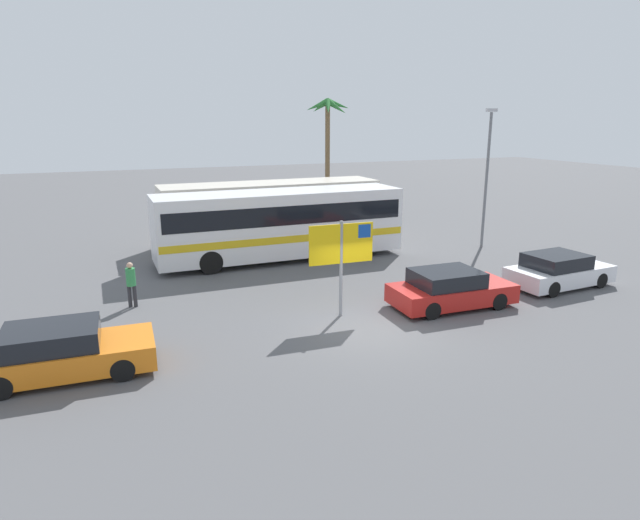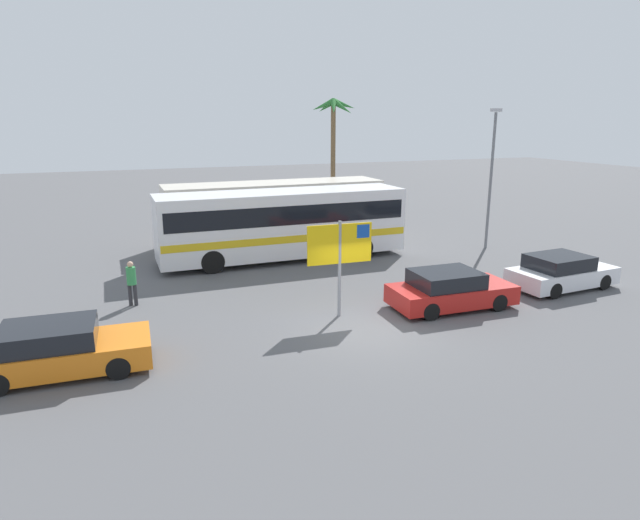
% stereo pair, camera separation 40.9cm
% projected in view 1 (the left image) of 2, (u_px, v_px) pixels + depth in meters
% --- Properties ---
extents(ground, '(120.00, 120.00, 0.00)m').
position_uv_depth(ground, '(372.00, 329.00, 16.87)').
color(ground, '#565659').
extents(bus_front_coach, '(11.30, 2.67, 3.17)m').
position_uv_depth(bus_front_coach, '(280.00, 222.00, 24.82)').
color(bus_front_coach, white).
rests_on(bus_front_coach, ground).
extents(bus_rear_coach, '(11.30, 2.67, 3.17)m').
position_uv_depth(bus_rear_coach, '(271.00, 209.00, 28.22)').
color(bus_rear_coach, silver).
rests_on(bus_rear_coach, ground).
extents(ferry_sign, '(2.20, 0.15, 3.20)m').
position_uv_depth(ferry_sign, '(343.00, 247.00, 17.50)').
color(ferry_sign, gray).
rests_on(ferry_sign, ground).
extents(car_red, '(4.32, 2.03, 1.32)m').
position_uv_depth(car_red, '(450.00, 289.00, 18.75)').
color(car_red, red).
rests_on(car_red, ground).
extents(car_orange, '(4.44, 2.07, 1.32)m').
position_uv_depth(car_orange, '(61.00, 352.00, 13.71)').
color(car_orange, orange).
rests_on(car_orange, ground).
extents(car_white, '(4.27, 2.10, 1.32)m').
position_uv_depth(car_white, '(559.00, 271.00, 21.01)').
color(car_white, silver).
rests_on(car_white, ground).
extents(pedestrian_crossing_lot, '(0.32, 0.32, 1.60)m').
position_uv_depth(pedestrian_crossing_lot, '(131.00, 281.00, 18.66)').
color(pedestrian_crossing_lot, '#2D2D33').
rests_on(pedestrian_crossing_lot, ground).
extents(lamp_post_left_side, '(0.56, 0.20, 6.83)m').
position_uv_depth(lamp_post_left_side, '(487.00, 173.00, 26.79)').
color(lamp_post_left_side, slate).
rests_on(lamp_post_left_side, ground).
extents(palm_tree_seaside, '(3.09, 2.91, 7.67)m').
position_uv_depth(palm_tree_seaside, '(328.00, 122.00, 36.05)').
color(palm_tree_seaside, brown).
rests_on(palm_tree_seaside, ground).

